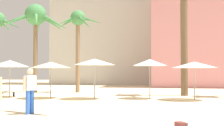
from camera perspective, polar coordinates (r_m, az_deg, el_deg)
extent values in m
cube|color=#BCB7AD|center=(44.28, 2.62, 11.91)|extent=(19.27, 9.63, 24.29)
cone|color=#428447|center=(26.31, -18.74, 7.07)|extent=(1.85, 0.30, 1.04)
cone|color=#428447|center=(27.86, -19.51, 6.55)|extent=(0.42, 1.86, 1.07)
cylinder|color=brown|center=(25.00, -14.36, 1.77)|extent=(0.34, 0.34, 6.28)
sphere|color=#428447|center=(25.40, -14.30, 8.86)|extent=(1.73, 1.73, 1.73)
cone|color=#428447|center=(24.83, -10.93, 7.64)|extent=(2.42, 0.63, 1.56)
cone|color=#428447|center=(26.06, -11.20, 7.38)|extent=(1.78, 2.19, 1.41)
cone|color=#428447|center=(26.90, -13.90, 7.27)|extent=(1.16, 2.48, 1.27)
cone|color=#428447|center=(25.98, -17.73, 7.92)|extent=(2.56, 0.56, 1.02)
cone|color=#428447|center=(24.72, -17.63, 7.81)|extent=(1.86, 2.08, 1.51)
cone|color=#428447|center=(23.77, -14.21, 8.15)|extent=(1.43, 2.32, 1.52)
cylinder|color=#896B4C|center=(24.39, -6.52, 1.52)|extent=(0.34, 0.34, 6.03)
sphere|color=#428447|center=(24.75, -6.49, 8.50)|extent=(1.25, 1.25, 1.25)
cone|color=#428447|center=(24.51, -3.86, 8.05)|extent=(1.75, 0.46, 0.72)
cone|color=#428447|center=(25.60, -4.99, 7.49)|extent=(0.81, 1.71, 0.84)
cone|color=#428447|center=(25.75, -6.62, 7.21)|extent=(0.84, 1.65, 1.03)
cone|color=#428447|center=(25.17, -8.73, 7.45)|extent=(1.68, 0.50, 1.02)
cone|color=#428447|center=(24.15, -8.73, 7.90)|extent=(1.30, 1.44, 0.98)
cone|color=#428447|center=(23.66, -5.65, 8.20)|extent=(1.22, 1.53, 0.90)
cylinder|color=brown|center=(21.46, 13.52, 5.10)|extent=(0.49, 0.49, 8.32)
cylinder|color=gray|center=(18.98, -11.56, -3.18)|extent=(0.06, 0.06, 2.25)
cone|color=beige|center=(18.98, -11.55, -0.35)|extent=(2.52, 2.52, 0.38)
cylinder|color=gray|center=(17.97, 15.40, -3.28)|extent=(0.06, 0.06, 2.21)
cone|color=white|center=(17.97, 15.38, -0.32)|extent=(2.61, 2.61, 0.36)
cylinder|color=gray|center=(18.44, 7.20, -3.00)|extent=(0.06, 0.06, 2.41)
cone|color=white|center=(18.45, 7.19, 0.11)|extent=(2.12, 2.12, 0.41)
cylinder|color=gray|center=(18.15, -3.34, -3.00)|extent=(0.06, 0.06, 2.43)
cone|color=white|center=(18.16, -3.33, 0.23)|extent=(2.53, 2.53, 0.38)
cylinder|color=gray|center=(20.45, -18.87, -2.83)|extent=(0.06, 0.06, 2.39)
cone|color=white|center=(20.46, -18.84, -0.10)|extent=(2.54, 2.54, 0.44)
cylinder|color=blue|center=(11.92, -14.95, -7.16)|extent=(0.21, 0.21, 0.90)
cylinder|color=blue|center=(11.80, -15.72, -7.21)|extent=(0.21, 0.21, 0.90)
cube|color=white|center=(11.82, -15.30, -3.63)|extent=(0.37, 0.46, 0.57)
sphere|color=beige|center=(11.81, -15.28, -1.57)|extent=(0.32, 0.32, 0.24)
cylinder|color=beige|center=(11.97, -14.35, -3.79)|extent=(0.13, 0.13, 0.54)
cylinder|color=beige|center=(11.67, -16.28, -3.82)|extent=(0.13, 0.13, 0.54)
ellipsoid|color=white|center=(12.10, -14.68, -4.95)|extent=(2.81, 1.34, 0.30)
ellipsoid|color=#411A95|center=(12.10, -14.68, -4.95)|extent=(2.83, 1.36, 0.27)
cube|color=black|center=(12.97, -18.16, -5.66)|extent=(0.11, 0.06, 0.19)
cylinder|color=#D1A889|center=(7.41, -20.54, -4.66)|extent=(0.13, 0.13, 0.56)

